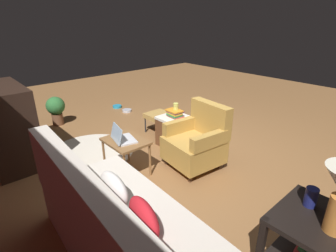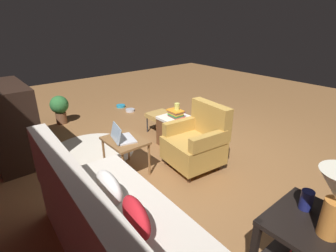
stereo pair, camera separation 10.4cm
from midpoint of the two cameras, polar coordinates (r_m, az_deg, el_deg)
name	(u,v)px [view 2 (the right image)]	position (r m, az deg, el deg)	size (l,w,h in m)	color
ground	(187,152)	(4.05, 4.86, -5.76)	(12.00, 12.00, 0.00)	olive
couch	(116,229)	(2.32, -9.86, -21.26)	(1.94, 0.94, 1.00)	silver
armchair	(197,142)	(3.56, 7.12, -3.48)	(0.74, 0.75, 0.87)	#B78C3F
side_table	(312,244)	(2.41, 30.04, -21.34)	(0.64, 0.64, 0.55)	black
small_vase	(306,200)	(2.36, 29.06, -13.90)	(0.10, 0.10, 0.16)	navy
laptop_desk	(125,144)	(3.40, -8.43, -3.82)	(0.56, 0.44, 0.48)	olive
laptop	(121,137)	(3.34, -9.21, -2.32)	(0.37, 0.32, 0.21)	silver
tv_cabinet	(9,122)	(4.20, -30.69, 0.83)	(1.10, 0.56, 1.10)	black
television	(6,117)	(4.17, -31.18, 1.68)	(0.64, 0.41, 0.48)	black
wicker_hamper	(176,131)	(4.17, 2.37, -1.12)	(0.45, 0.45, 0.48)	brown
book_stack_hamper	(176,113)	(4.06, 2.45, 2.73)	(0.27, 0.21, 0.12)	red
yellow_mug	(177,106)	(4.05, 2.69, 4.28)	(0.08, 0.08, 0.10)	#D8D866
tv_remote	(175,114)	(4.20, 2.32, 2.72)	(0.05, 0.16, 0.02)	#262628
ottoman	(161,116)	(4.60, -0.99, 2.17)	(0.40, 0.40, 0.36)	#AD8442
circular_rug	(92,151)	(4.23, -15.52, -5.18)	(1.29, 1.29, 0.01)	beige
pet_bowl_steel	(130,110)	(5.82, -7.72, 3.43)	(0.20, 0.20, 0.05)	silver
pet_bowl_teal	(121,106)	(6.13, -9.75, 4.31)	(0.20, 0.20, 0.05)	teal
potted_plant	(60,107)	(5.40, -22.01, 3.84)	(0.34, 0.34, 0.55)	brown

